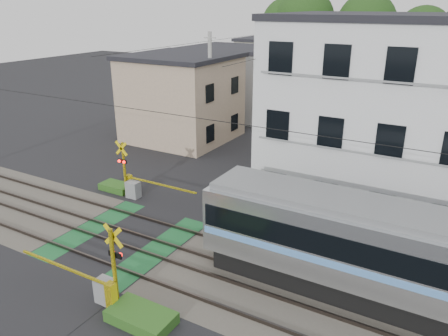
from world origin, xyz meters
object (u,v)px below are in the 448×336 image
Objects in this scene: crossing_signal_near at (106,286)px; crossing_signal_far at (132,184)px; apartment_block at (380,114)px; pedestrian at (314,105)px.

crossing_signal_near is 1.00× the size of crossing_signal_far.
crossing_signal_near is at bearing -114.22° from apartment_block.
crossing_signal_near is at bearing 78.70° from pedestrian.
crossing_signal_near and crossing_signal_far have the same top height.
apartment_block reaches higher than crossing_signal_near.
apartment_block reaches higher than pedestrian.
apartment_block reaches higher than crossing_signal_far.
crossing_signal_near is 0.46× the size of apartment_block.
crossing_signal_far is 0.46× the size of apartment_block.
crossing_signal_far is 23.02m from pedestrian.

